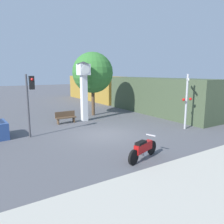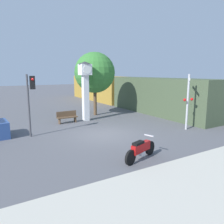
% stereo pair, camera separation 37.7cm
% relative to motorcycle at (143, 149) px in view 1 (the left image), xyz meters
% --- Properties ---
extents(ground_plane, '(120.00, 120.00, 0.00)m').
position_rel_motorcycle_xyz_m(ground_plane, '(0.55, 4.44, -0.48)').
color(ground_plane, '#56565B').
extents(motorcycle, '(2.19, 0.89, 1.00)m').
position_rel_motorcycle_xyz_m(motorcycle, '(0.00, 0.00, 0.00)').
color(motorcycle, black).
rests_on(motorcycle, ground_plane).
extents(clock_tower, '(1.04, 1.04, 4.77)m').
position_rel_motorcycle_xyz_m(clock_tower, '(1.23, 8.85, 2.66)').
color(clock_tower, white).
rests_on(clock_tower, ground_plane).
extents(freight_train, '(2.80, 25.04, 3.40)m').
position_rel_motorcycle_xyz_m(freight_train, '(8.60, 14.47, 1.22)').
color(freight_train, '#425138').
rests_on(freight_train, ground_plane).
extents(traffic_light, '(0.50, 0.35, 3.82)m').
position_rel_motorcycle_xyz_m(traffic_light, '(-3.45, 6.36, 2.15)').
color(traffic_light, '#47474C').
rests_on(traffic_light, ground_plane).
extents(railroad_crossing_signal, '(0.90, 0.82, 3.81)m').
position_rel_motorcycle_xyz_m(railroad_crossing_signal, '(6.07, 2.64, 1.60)').
color(railroad_crossing_signal, '#B7B7BC').
rests_on(railroad_crossing_signal, ground_plane).
extents(street_tree, '(3.66, 3.66, 5.73)m').
position_rel_motorcycle_xyz_m(street_tree, '(2.94, 10.59, 3.41)').
color(street_tree, brown).
rests_on(street_tree, ground_plane).
extents(bench, '(1.60, 0.44, 0.92)m').
position_rel_motorcycle_xyz_m(bench, '(-0.40, 8.82, 0.01)').
color(bench, brown).
rests_on(bench, ground_plane).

